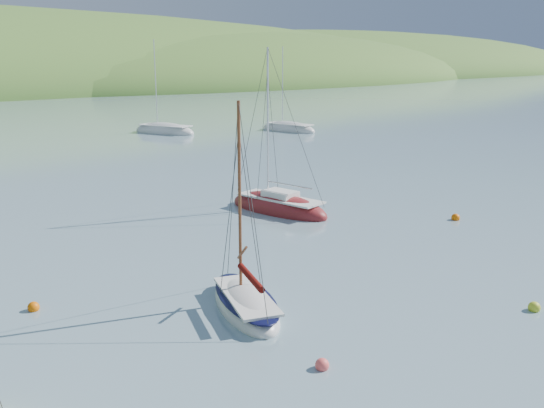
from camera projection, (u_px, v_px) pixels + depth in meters
ground at (423, 319)px, 21.52m from camera, size 700.00×700.00×0.00m
daysailer_white at (246, 304)px, 22.34m from camera, size 3.52×5.64×8.15m
sloop_red at (279, 208)px, 36.25m from camera, size 3.79×7.35×10.37m
distant_sloop_b at (164, 132)px, 71.78m from camera, size 6.05×8.69×11.74m
distant_sloop_d at (288, 130)px, 73.82m from camera, size 4.47×8.06×10.90m
mooring_buoys at (421, 271)px, 25.98m from camera, size 23.30×11.69×0.48m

